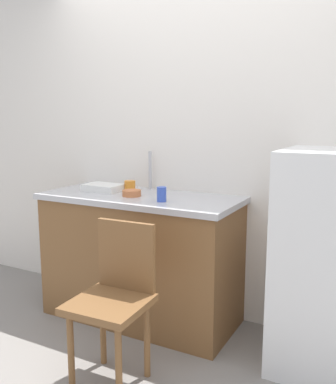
{
  "coord_description": "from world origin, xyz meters",
  "views": [
    {
      "loc": [
        1.24,
        -1.87,
        1.47
      ],
      "look_at": [
        -0.08,
        0.6,
        0.97
      ],
      "focal_mm": 39.73,
      "sensor_mm": 36.0,
      "label": 1
    }
  ],
  "objects_px": {
    "cup_orange": "(130,186)",
    "chair": "(115,295)",
    "terracotta_bowl": "(132,193)",
    "cup_blue": "(162,194)",
    "refrigerator": "(334,262)",
    "dish_tray": "(104,188)"
  },
  "relations": [
    {
      "from": "terracotta_bowl",
      "to": "cup_orange",
      "type": "xyz_separation_m",
      "value": [
        -0.14,
        0.19,
        0.02
      ]
    },
    {
      "from": "dish_tray",
      "to": "terracotta_bowl",
      "type": "relative_size",
      "value": 2.15
    },
    {
      "from": "cup_blue",
      "to": "cup_orange",
      "type": "distance_m",
      "value": 0.48
    },
    {
      "from": "terracotta_bowl",
      "to": "cup_blue",
      "type": "bearing_deg",
      "value": -14.0
    },
    {
      "from": "cup_blue",
      "to": "terracotta_bowl",
      "type": "bearing_deg",
      "value": 166.0
    },
    {
      "from": "cup_blue",
      "to": "cup_orange",
      "type": "height_order",
      "value": "cup_blue"
    },
    {
      "from": "dish_tray",
      "to": "cup_blue",
      "type": "xyz_separation_m",
      "value": [
        0.58,
        -0.15,
        0.02
      ]
    },
    {
      "from": "cup_orange",
      "to": "chair",
      "type": "bearing_deg",
      "value": -62.29
    },
    {
      "from": "cup_orange",
      "to": "cup_blue",
      "type": "bearing_deg",
      "value": -31.65
    },
    {
      "from": "cup_orange",
      "to": "refrigerator",
      "type": "bearing_deg",
      "value": -5.24
    },
    {
      "from": "dish_tray",
      "to": "cup_orange",
      "type": "distance_m",
      "value": 0.2
    },
    {
      "from": "refrigerator",
      "to": "chair",
      "type": "xyz_separation_m",
      "value": [
        -1.04,
        -0.69,
        -0.15
      ]
    },
    {
      "from": "terracotta_bowl",
      "to": "cup_orange",
      "type": "relative_size",
      "value": 1.58
    },
    {
      "from": "refrigerator",
      "to": "cup_orange",
      "type": "height_order",
      "value": "refrigerator"
    },
    {
      "from": "refrigerator",
      "to": "terracotta_bowl",
      "type": "distance_m",
      "value": 1.38
    },
    {
      "from": "terracotta_bowl",
      "to": "chair",
      "type": "bearing_deg",
      "value": -64.99
    },
    {
      "from": "chair",
      "to": "dish_tray",
      "type": "bearing_deg",
      "value": 127.26
    },
    {
      "from": "refrigerator",
      "to": "cup_orange",
      "type": "bearing_deg",
      "value": 174.76
    },
    {
      "from": "refrigerator",
      "to": "cup_blue",
      "type": "relative_size",
      "value": 13.44
    },
    {
      "from": "chair",
      "to": "dish_tray",
      "type": "xyz_separation_m",
      "value": [
        -0.6,
        0.73,
        0.45
      ]
    },
    {
      "from": "dish_tray",
      "to": "cup_orange",
      "type": "bearing_deg",
      "value": 31.12
    },
    {
      "from": "chair",
      "to": "dish_tray",
      "type": "distance_m",
      "value": 1.05
    }
  ]
}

